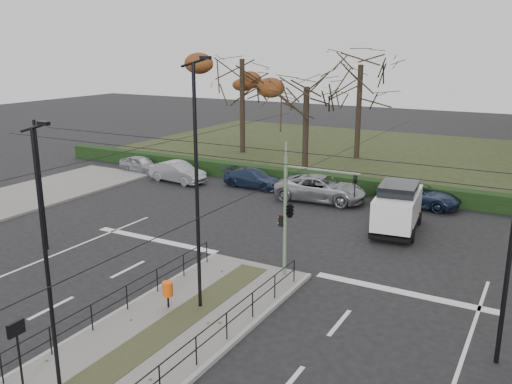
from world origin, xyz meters
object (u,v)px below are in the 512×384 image
Objects in this scene: parked_car_first at (141,164)px; parked_car_fifth at (418,195)px; bare_tree_center at (361,72)px; streetlamp_median_far at (197,187)px; rust_tree at (242,59)px; streetlamp_median_near at (47,266)px; parked_car_fourth at (321,188)px; white_van at (398,206)px; litter_bin at (168,289)px; parked_car_third at (254,178)px; parked_car_second at (178,172)px; traffic_light at (292,208)px; bare_tree_near at (307,93)px; info_panel at (17,336)px.

parked_car_fifth reaches higher than parked_car_first.
streetlamp_median_far is at bearing -81.90° from bare_tree_center.
bare_tree_center is (9.59, 2.53, -0.95)m from rust_tree.
streetlamp_median_near reaches higher than parked_car_fifth.
parked_car_fourth is at bearing 109.55° from parked_car_fifth.
streetlamp_median_far is at bearing -107.42° from white_van.
parked_car_third reaches higher than litter_bin.
parked_car_second is 16.04m from parked_car_fifth.
streetlamp_median_near is 1.52× the size of parked_car_fifth.
white_van is (3.75, 11.96, -3.24)m from streetlamp_median_far.
bare_tree_center is (-5.70, 24.74, 4.18)m from traffic_light.
bare_tree_near is at bearing 63.82° from parked_car_fifth.
info_panel is (-0.53, -5.63, 0.85)m from litter_bin.
parked_car_second is at bearing 99.67° from parked_car_fifth.
bare_tree_center reaches higher than streetlamp_median_far.
white_van reaches higher than parked_car_first.
parked_car_third is (9.53, 0.19, -0.00)m from parked_car_first.
streetlamp_median_far is (-1.61, -4.01, 1.57)m from traffic_light.
streetlamp_median_near is (0.70, -5.43, 3.01)m from litter_bin.
bare_tree_center is (-3.13, 29.36, 6.31)m from litter_bin.
traffic_light is 1.13× the size of parked_car_second.
streetlamp_median_far reaches higher than bare_tree_near.
streetlamp_median_near is at bearing -143.97° from parked_car_second.
litter_bin is 17.81m from parked_car_third.
parked_car_fifth is (7.77, -11.77, -6.47)m from bare_tree_center.
parked_car_second is 16.25m from white_van.
traffic_light is at bearing -168.22° from parked_car_fourth.
traffic_light is 0.56× the size of streetlamp_median_far.
parked_car_fourth is (10.46, 0.39, 0.06)m from parked_car_second.
rust_tree is 9.10m from bare_tree_near.
parked_car_fifth is at bearing -83.76° from parked_car_third.
white_van is (2.14, 7.95, -1.67)m from traffic_light.
litter_bin is at bearing -137.73° from parked_car_second.
white_van is 1.01× the size of parked_car_fifth.
rust_tree is at bearing 115.37° from litter_bin.
parked_car_fourth is at bearing 92.88° from litter_bin.
info_panel is at bearing -170.75° from streetlamp_median_near.
litter_bin is 0.20× the size of parked_car_fifth.
parked_car_third is 0.77× the size of parked_car_fourth.
parked_car_third is 0.42× the size of bare_tree_center.
parked_car_fourth is (14.69, -0.71, 0.15)m from parked_car_first.
parked_car_fourth is 1.14× the size of white_van.
streetlamp_median_far is 29.15m from bare_tree_center.
bare_tree_center is at bearing 94.24° from info_panel.
parked_car_first reaches higher than litter_bin.
streetlamp_median_near is 21.59m from parked_car_fourth.
info_panel is at bearing -81.24° from bare_tree_near.
parked_car_third is 11.49m from white_van.
parked_car_second is 10.47m from parked_car_fourth.
rust_tree reaches higher than bare_tree_near.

